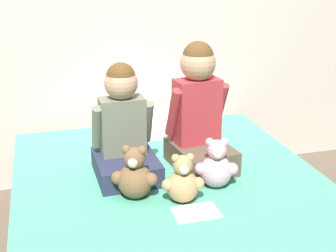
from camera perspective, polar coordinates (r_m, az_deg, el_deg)
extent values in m
cube|color=beige|center=(3.20, -4.77, 14.95)|extent=(8.00, 0.06, 2.50)
cube|color=#997F60|center=(2.54, 0.98, -13.93)|extent=(1.62, 2.02, 0.23)
cube|color=silver|center=(2.44, 1.01, -10.04)|extent=(1.59, 1.97, 0.17)
cube|color=#4CA384|center=(2.39, 1.02, -7.93)|extent=(1.60, 1.99, 0.03)
cube|color=#282D47|center=(2.49, -5.13, -4.94)|extent=(0.32, 0.40, 0.11)
cube|color=slate|center=(2.46, -5.56, 0.01)|extent=(0.23, 0.13, 0.31)
sphere|color=tan|center=(2.39, -5.75, 5.23)|extent=(0.17, 0.17, 0.17)
sphere|color=brown|center=(2.39, -5.77, 5.93)|extent=(0.15, 0.15, 0.15)
cylinder|color=slate|center=(2.44, -8.61, -0.14)|extent=(0.06, 0.14, 0.25)
cylinder|color=slate|center=(2.49, -2.57, 0.48)|extent=(0.06, 0.14, 0.25)
cube|color=brown|center=(2.58, 4.00, -3.67)|extent=(0.33, 0.42, 0.13)
cube|color=#B23338|center=(2.54, 3.54, 1.83)|extent=(0.26, 0.17, 0.35)
sphere|color=tan|center=(2.47, 3.67, 7.65)|extent=(0.19, 0.19, 0.19)
sphere|color=brown|center=(2.47, 3.69, 8.40)|extent=(0.17, 0.17, 0.17)
cylinder|color=#B23338|center=(2.48, 0.70, 1.63)|extent=(0.08, 0.16, 0.29)
cylinder|color=#B23338|center=(2.60, 6.26, 2.39)|extent=(0.08, 0.16, 0.29)
sphere|color=brown|center=(2.27, -4.04, -6.70)|extent=(0.17, 0.17, 0.17)
sphere|color=brown|center=(2.22, -4.11, -3.90)|extent=(0.11, 0.11, 0.11)
sphere|color=beige|center=(2.18, -4.32, -4.51)|extent=(0.05, 0.05, 0.05)
sphere|color=brown|center=(2.21, -5.11, -2.88)|extent=(0.04, 0.04, 0.04)
sphere|color=brown|center=(2.19, -3.17, -2.98)|extent=(0.04, 0.04, 0.04)
sphere|color=brown|center=(2.26, -6.15, -6.29)|extent=(0.06, 0.06, 0.06)
sphere|color=brown|center=(2.23, -2.08, -6.53)|extent=(0.06, 0.06, 0.06)
sphere|color=#DBA3B2|center=(2.38, 5.87, -5.49)|extent=(0.16, 0.16, 0.16)
sphere|color=#DBA3B2|center=(2.33, 5.98, -2.88)|extent=(0.10, 0.10, 0.10)
sphere|color=white|center=(2.29, 6.07, -3.42)|extent=(0.05, 0.05, 0.05)
sphere|color=#DBA3B2|center=(2.31, 5.11, -1.98)|extent=(0.04, 0.04, 0.04)
sphere|color=#DBA3B2|center=(2.32, 6.91, -1.98)|extent=(0.04, 0.04, 0.04)
sphere|color=#DBA3B2|center=(2.35, 4.02, -5.23)|extent=(0.06, 0.06, 0.06)
sphere|color=#DBA3B2|center=(2.36, 7.82, -5.20)|extent=(0.06, 0.06, 0.06)
sphere|color=tan|center=(2.23, 1.78, -7.36)|extent=(0.15, 0.15, 0.15)
sphere|color=tan|center=(2.18, 1.82, -4.79)|extent=(0.10, 0.10, 0.10)
sphere|color=white|center=(2.15, 1.98, -5.36)|extent=(0.04, 0.04, 0.04)
sphere|color=tan|center=(2.16, 0.92, -3.94)|extent=(0.04, 0.04, 0.04)
sphere|color=tan|center=(2.17, 2.73, -3.85)|extent=(0.04, 0.04, 0.04)
sphere|color=tan|center=(2.20, -0.05, -7.21)|extent=(0.06, 0.06, 0.06)
sphere|color=tan|center=(2.22, 3.73, -6.98)|extent=(0.06, 0.06, 0.06)
cube|color=white|center=(3.08, -3.28, 0.14)|extent=(0.53, 0.33, 0.11)
cube|color=white|center=(2.18, 3.45, -10.47)|extent=(0.21, 0.15, 0.00)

